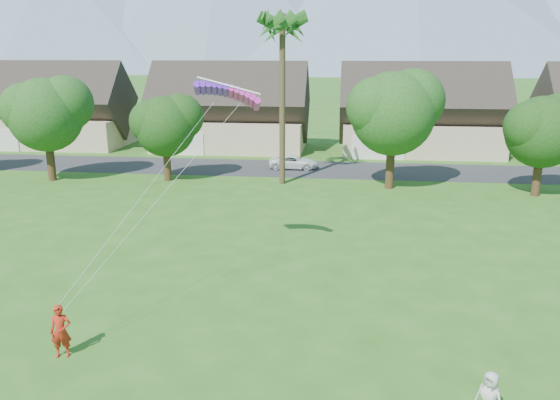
# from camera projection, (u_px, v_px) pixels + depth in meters

# --- Properties ---
(street) EXTENTS (90.00, 7.00, 0.01)m
(street) POSITION_uv_depth(u_px,v_px,m) (313.00, 169.00, 46.72)
(street) COLOR #2D2D30
(street) RESTS_ON ground
(kite_flyer) EXTENTS (0.76, 0.60, 1.83)m
(kite_flyer) POSITION_uv_depth(u_px,v_px,m) (61.00, 331.00, 17.91)
(kite_flyer) COLOR #B52414
(kite_flyer) RESTS_ON ground
(watcher) EXTENTS (0.89, 0.89, 1.56)m
(watcher) POSITION_uv_depth(u_px,v_px,m) (489.00, 398.00, 14.68)
(watcher) COLOR beige
(watcher) RESTS_ON ground
(parked_car) EXTENTS (4.19, 2.02, 1.15)m
(parked_car) POSITION_uv_depth(u_px,v_px,m) (293.00, 162.00, 46.75)
(parked_car) COLOR white
(parked_car) RESTS_ON ground
(mountain_ridge) EXTENTS (540.00, 240.00, 70.00)m
(mountain_ridge) POSITION_uv_depth(u_px,v_px,m) (365.00, 8.00, 254.28)
(mountain_ridge) COLOR slate
(mountain_ridge) RESTS_ON ground
(houses_row) EXTENTS (72.75, 8.19, 8.86)m
(houses_row) POSITION_uv_depth(u_px,v_px,m) (323.00, 117.00, 54.37)
(houses_row) COLOR beige
(houses_row) RESTS_ON ground
(tree_row) EXTENTS (62.27, 6.67, 8.45)m
(tree_row) POSITION_uv_depth(u_px,v_px,m) (293.00, 121.00, 39.73)
(tree_row) COLOR #47301C
(tree_row) RESTS_ON ground
(fan_palm) EXTENTS (3.00, 3.00, 13.80)m
(fan_palm) POSITION_uv_depth(u_px,v_px,m) (282.00, 21.00, 38.55)
(fan_palm) COLOR #4C3D26
(fan_palm) RESTS_ON ground
(parafoil_kite) EXTENTS (2.95, 1.15, 0.50)m
(parafoil_kite) POSITION_uv_depth(u_px,v_px,m) (229.00, 91.00, 23.38)
(parafoil_kite) COLOR #651CD4
(parafoil_kite) RESTS_ON ground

